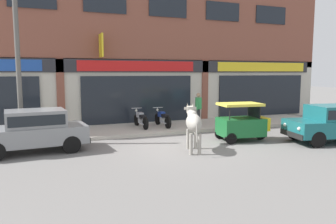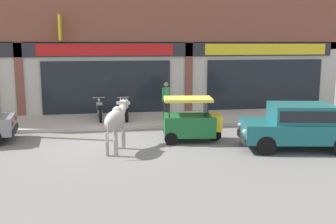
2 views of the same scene
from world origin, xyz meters
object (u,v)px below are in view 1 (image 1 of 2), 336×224
motorcycle_1 (163,118)px  pedestrian (198,106)px  cow (193,123)px  motorcycle_0 (141,119)px  auto_rickshaw (242,124)px  utility_pole (18,68)px  car_0 (34,129)px  car_1 (334,122)px

motorcycle_1 → pedestrian: (1.71, -0.41, 0.60)m
cow → motorcycle_0: (-0.53, 4.60, -0.48)m
motorcycle_1 → auto_rickshaw: bearing=-60.1°
motorcycle_1 → utility_pole: size_ratio=0.33×
car_0 → motorcycle_0: (4.62, 2.76, -0.29)m
motorcycle_0 → utility_pole: utility_pole is taller
auto_rickshaw → pedestrian: (-0.36, 3.21, 0.47)m
motorcycle_0 → pedestrian: 2.88m
car_1 → pedestrian: (-3.50, 4.79, 0.31)m
car_0 → motorcycle_1: 6.27m
cow → motorcycle_1: cow is taller
cow → car_1: cow is taller
utility_pole → car_0: bearing=-72.5°
motorcycle_0 → auto_rickshaw: bearing=-49.8°
auto_rickshaw → motorcycle_0: 4.86m
motorcycle_0 → motorcycle_1: same height
motorcycle_0 → motorcycle_1: bearing=-5.3°
cow → auto_rickshaw: size_ratio=1.01×
motorcycle_0 → car_1: bearing=-40.2°
motorcycle_0 → pedestrian: pedestrian is taller
utility_pole → auto_rickshaw: bearing=-16.5°
cow → motorcycle_0: size_ratio=1.15×
cow → motorcycle_1: 4.56m
car_0 → pedestrian: (7.39, 2.25, 0.31)m
pedestrian → utility_pole: 8.09m
pedestrian → car_0: bearing=-163.1°
car_0 → motorcycle_1: size_ratio=2.05×
car_1 → utility_pole: (-11.36, 4.03, 2.08)m
cow → motorcycle_0: cow is taller
motorcycle_1 → car_0: bearing=-154.9°
cow → pedestrian: pedestrian is taller
auto_rickshaw → pedestrian: size_ratio=1.29×
car_1 → motorcycle_1: size_ratio=2.09×
car_0 → auto_rickshaw: bearing=-7.0°
motorcycle_1 → pedestrian: pedestrian is taller
cow → motorcycle_1: bearing=83.2°
car_1 → pedestrian: size_ratio=2.37×
pedestrian → utility_pole: utility_pole is taller
pedestrian → motorcycle_0: bearing=169.6°
car_1 → utility_pole: 12.23m
auto_rickshaw → cow: bearing=-161.2°
motorcycle_0 → car_0: bearing=-149.2°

